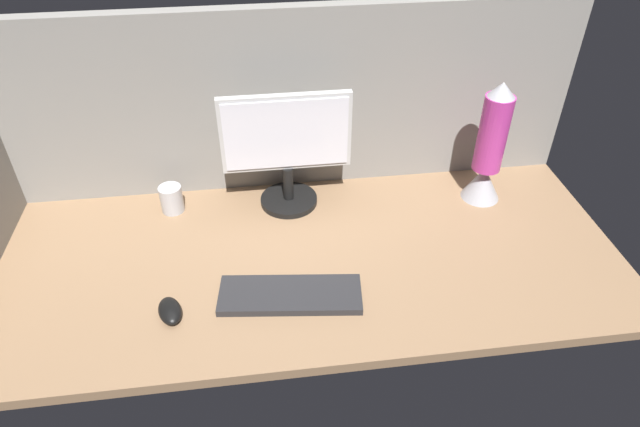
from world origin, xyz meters
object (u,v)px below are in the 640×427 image
object	(u,v)px
monitor	(287,147)
mouse	(170,311)
keyboard	(290,295)
lava_lamp	(489,152)
mug_steel	(172,199)

from	to	relation	value
monitor	mouse	bearing A→B (deg)	-127.17
keyboard	lava_lamp	xyz separation A→B (cm)	(64.98, 36.77, 15.66)
keyboard	mouse	xyz separation A→B (cm)	(-30.45, -2.21, 0.70)
monitor	mug_steel	xyz separation A→B (cm)	(-36.37, 0.09, -15.89)
keyboard	lava_lamp	bearing A→B (deg)	36.22
mouse	mug_steel	distance (cm)	44.79
keyboard	mug_steel	size ratio (longest dim) A/B	4.28
mouse	mug_steel	bearing A→B (deg)	77.36
mouse	keyboard	bearing A→B (deg)	-11.83
monitor	mouse	size ratio (longest dim) A/B	4.05
mouse	lava_lamp	distance (cm)	104.17
mug_steel	lava_lamp	distance (cm)	98.97
mouse	lava_lamp	bearing A→B (deg)	6.23
keyboard	lava_lamp	size ratio (longest dim) A/B	0.93
mug_steel	lava_lamp	world-z (taller)	lava_lamp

